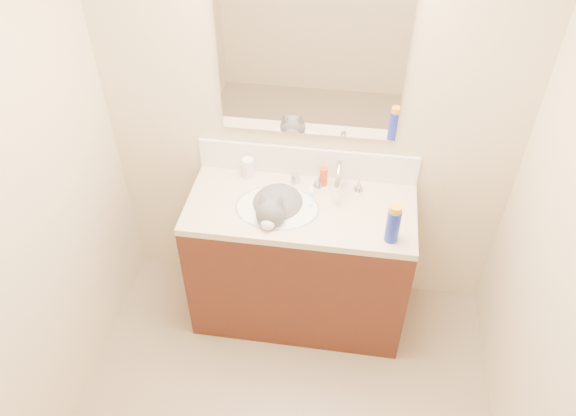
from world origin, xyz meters
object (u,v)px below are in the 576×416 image
(cat, at_px, (277,210))
(pill_bottle, at_px, (248,168))
(vanity_cabinet, at_px, (300,264))
(faucet, at_px, (338,180))
(basin, at_px, (277,217))
(amber_bottle, at_px, (324,177))
(spray_can, at_px, (393,226))
(silver_jar, at_px, (295,178))

(cat, relative_size, pill_bottle, 3.63)
(vanity_cabinet, xyz_separation_m, faucet, (0.18, 0.14, 0.54))
(basin, xyz_separation_m, amber_bottle, (0.22, 0.22, 0.12))
(faucet, xyz_separation_m, cat, (-0.30, -0.16, -0.11))
(faucet, xyz_separation_m, pill_bottle, (-0.50, 0.07, -0.03))
(basin, xyz_separation_m, pill_bottle, (-0.20, 0.23, 0.13))
(basin, relative_size, faucet, 1.61)
(basin, bearing_deg, faucet, 29.12)
(pill_bottle, height_order, spray_can, spray_can)
(basin, relative_size, cat, 1.07)
(cat, distance_m, spray_can, 0.62)
(faucet, relative_size, spray_can, 1.53)
(amber_bottle, bearing_deg, faucet, -34.02)
(cat, bearing_deg, amber_bottle, 47.62)
(faucet, bearing_deg, cat, -152.93)
(spray_can, bearing_deg, vanity_cabinet, 158.64)
(vanity_cabinet, bearing_deg, silver_jar, 106.30)
(cat, bearing_deg, silver_jar, 75.58)
(basin, distance_m, amber_bottle, 0.34)
(pill_bottle, distance_m, spray_can, 0.87)
(basin, distance_m, faucet, 0.38)
(faucet, distance_m, pill_bottle, 0.50)
(cat, height_order, pill_bottle, cat)
(faucet, distance_m, silver_jar, 0.25)
(pill_bottle, height_order, silver_jar, pill_bottle)
(cat, relative_size, amber_bottle, 3.90)
(faucet, bearing_deg, basin, -150.88)
(silver_jar, relative_size, spray_can, 0.30)
(vanity_cabinet, distance_m, pill_bottle, 0.63)
(vanity_cabinet, xyz_separation_m, silver_jar, (-0.06, 0.19, 0.48))
(basin, bearing_deg, vanity_cabinet, 14.04)
(basin, relative_size, amber_bottle, 4.16)
(cat, height_order, silver_jar, cat)
(vanity_cabinet, relative_size, basin, 2.67)
(faucet, xyz_separation_m, spray_can, (0.29, -0.32, 0.01))
(cat, height_order, spray_can, spray_can)
(cat, relative_size, silver_jar, 7.64)
(faucet, bearing_deg, amber_bottle, 145.98)
(basin, xyz_separation_m, silver_jar, (0.06, 0.22, 0.10))
(vanity_cabinet, xyz_separation_m, spray_can, (0.47, -0.18, 0.54))
(pill_bottle, xyz_separation_m, spray_can, (0.78, -0.38, 0.03))
(amber_bottle, distance_m, spray_can, 0.53)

